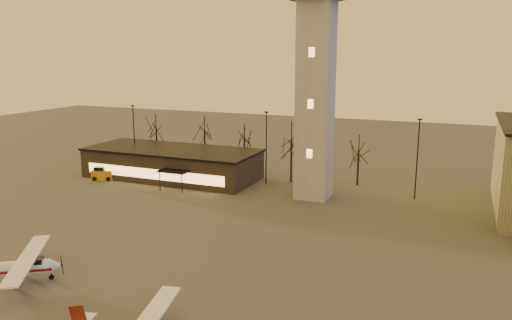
# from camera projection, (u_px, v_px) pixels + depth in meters

# --- Properties ---
(ground) EXTENTS (220.00, 220.00, 0.00)m
(ground) POSITION_uv_depth(u_px,v_px,m) (196.00, 304.00, 36.25)
(ground) COLOR #464240
(ground) RESTS_ON ground
(control_tower) EXTENTS (6.80, 6.80, 32.60)m
(control_tower) POSITION_uv_depth(u_px,v_px,m) (316.00, 66.00, 59.91)
(control_tower) COLOR #9A9792
(control_tower) RESTS_ON ground
(terminal) EXTENTS (25.40, 12.20, 4.30)m
(terminal) POSITION_uv_depth(u_px,v_px,m) (172.00, 163.00, 72.98)
(terminal) COLOR black
(terminal) RESTS_ON ground
(light_poles) EXTENTS (58.50, 12.25, 10.14)m
(light_poles) POSITION_uv_depth(u_px,v_px,m) (320.00, 154.00, 62.90)
(light_poles) COLOR black
(light_poles) RESTS_ON ground
(tree_row) EXTENTS (37.20, 9.20, 8.80)m
(tree_row) POSITION_uv_depth(u_px,v_px,m) (244.00, 134.00, 75.52)
(tree_row) COLOR black
(tree_row) RESTS_ON ground
(cessna_rear) EXTENTS (8.35, 9.37, 2.85)m
(cessna_rear) POSITION_uv_depth(u_px,v_px,m) (24.00, 270.00, 39.56)
(cessna_rear) COLOR white
(cessna_rear) RESTS_ON ground
(service_cart) EXTENTS (3.39, 2.70, 1.92)m
(service_cart) POSITION_uv_depth(u_px,v_px,m) (103.00, 175.00, 72.03)
(service_cart) COLOR #CF900C
(service_cart) RESTS_ON ground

